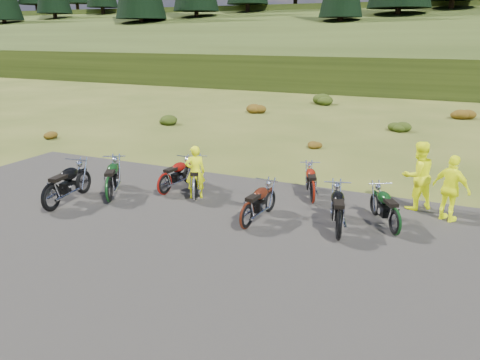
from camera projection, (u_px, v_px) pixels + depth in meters
The scene contains 22 objects.
ground at pixel (227, 226), 11.91m from camera, with size 300.00×300.00×0.00m, color #3D4918.
gravel_pad at pixel (187, 259), 10.18m from camera, with size 20.00×12.00×0.04m, color black.
hill_slope at pixel (412, 75), 55.33m from camera, with size 300.00×46.00×3.00m, color #2B3612, non-canonical shape.
hill_plateau at pixel (437, 55), 107.43m from camera, with size 300.00×90.00×9.17m, color #2B3612.
shrub_0 at pixel (52, 134), 21.80m from camera, with size 0.77×0.77×0.45m, color #69300D.
shrub_1 at pixel (167, 119), 25.23m from camera, with size 1.03×1.03×0.61m, color #1D350D.
shrub_2 at pixel (255, 107), 28.66m from camera, with size 1.30×1.30×0.77m, color #69300D.
shrub_3 at pixel (324, 98), 32.10m from camera, with size 1.56×1.56×0.92m, color #1D350D.
shrub_4 at pixel (313, 143), 19.99m from camera, with size 0.77×0.77×0.45m, color #69300D.
shrub_5 at pixel (399, 125), 23.42m from camera, with size 1.03×1.03×0.61m, color #1D350D.
shrub_6 at pixel (462, 112), 26.85m from camera, with size 1.30×1.30×0.77m, color #69300D.
motorcycle_0 at pixel (53, 212), 12.86m from camera, with size 2.24×0.75×1.17m, color black, non-canonical shape.
motorcycle_1 at pixel (165, 195), 14.17m from camera, with size 1.89×0.63×0.99m, color maroon, non-canonical shape.
motorcycle_2 at pixel (110, 203), 13.54m from camera, with size 2.11×0.70×1.11m, color #0E3312, non-canonical shape.
motorcycle_3 at pixel (195, 202), 13.64m from camera, with size 2.07×0.69×1.08m, color #ADADB2, non-canonical shape.
motorcycle_4 at pixel (247, 230), 11.69m from camera, with size 1.95×0.65×1.02m, color #44170B, non-canonical shape.
motorcycle_5 at pixel (338, 241), 11.06m from camera, with size 2.10×0.70×1.10m, color black, non-canonical shape.
motorcycle_6 at pixel (312, 204), 13.46m from camera, with size 1.85×0.62×0.97m, color maroon, non-canonical shape.
motorcycle_7 at pixel (393, 236), 11.34m from camera, with size 1.91×0.64×1.00m, color black, non-canonical shape.
person_middle at pixel (195, 173), 13.67m from camera, with size 0.58×0.38×1.58m, color #F3FF0D.
person_right_a at pixel (417, 177), 12.79m from camera, with size 0.92×0.72×1.90m, color #F3FF0D.
person_right_b at pixel (451, 190), 11.96m from camera, with size 1.02×0.43×1.75m, color #F3FF0D.
Camera 1 is at (4.87, -9.89, 4.69)m, focal length 35.00 mm.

